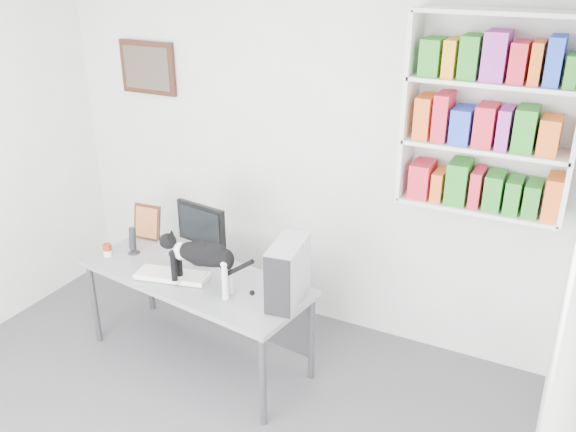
% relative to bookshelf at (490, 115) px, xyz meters
% --- Properties ---
extents(room, '(4.01, 4.01, 2.70)m').
position_rel_bookshelf_xyz_m(room, '(-1.40, -1.85, -0.50)').
color(room, '#4C4C51').
rests_on(room, ground).
extents(bookshelf, '(1.03, 0.28, 1.24)m').
position_rel_bookshelf_xyz_m(bookshelf, '(0.00, 0.00, 0.00)').
color(bookshelf, silver).
rests_on(bookshelf, room).
extents(wall_art, '(0.52, 0.04, 0.42)m').
position_rel_bookshelf_xyz_m(wall_art, '(-2.70, 0.12, 0.05)').
color(wall_art, '#402214').
rests_on(wall_art, room).
extents(desk, '(1.75, 0.87, 0.70)m').
position_rel_bookshelf_xyz_m(desk, '(-1.71, -0.78, -1.50)').
color(desk, slate).
rests_on(desk, room).
extents(monitor, '(0.44, 0.26, 0.45)m').
position_rel_bookshelf_xyz_m(monitor, '(-1.78, -0.56, -0.93)').
color(monitor, black).
rests_on(monitor, desk).
extents(keyboard, '(0.53, 0.30, 0.04)m').
position_rel_bookshelf_xyz_m(keyboard, '(-1.82, -0.88, -1.13)').
color(keyboard, white).
rests_on(keyboard, desk).
extents(pc_tower, '(0.24, 0.43, 0.41)m').
position_rel_bookshelf_xyz_m(pc_tower, '(-0.98, -0.78, -0.95)').
color(pc_tower, '#BCBCC1').
rests_on(pc_tower, desk).
extents(speaker, '(0.11, 0.11, 0.21)m').
position_rel_bookshelf_xyz_m(speaker, '(-2.30, -0.70, -1.05)').
color(speaker, black).
rests_on(speaker, desk).
extents(leaning_print, '(0.24, 0.11, 0.28)m').
position_rel_bookshelf_xyz_m(leaning_print, '(-2.37, -0.45, -1.01)').
color(leaning_print, '#402214').
rests_on(leaning_print, desk).
extents(soup_can, '(0.07, 0.07, 0.09)m').
position_rel_bookshelf_xyz_m(soup_can, '(-2.44, -0.83, -1.10)').
color(soup_can, '#9F260D').
rests_on(soup_can, desk).
extents(cat, '(0.62, 0.22, 0.37)m').
position_rel_bookshelf_xyz_m(cat, '(-1.52, -0.93, -0.96)').
color(cat, black).
rests_on(cat, desk).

